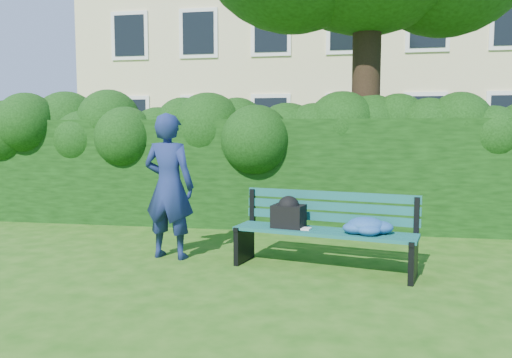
# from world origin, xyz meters

# --- Properties ---
(ground) EXTENTS (80.00, 80.00, 0.00)m
(ground) POSITION_xyz_m (0.00, 0.00, 0.00)
(ground) COLOR #1F5410
(ground) RESTS_ON ground
(apartment_building) EXTENTS (16.00, 8.08, 12.00)m
(apartment_building) POSITION_xyz_m (-0.00, 13.99, 6.00)
(apartment_building) COLOR beige
(apartment_building) RESTS_ON ground
(hedge) EXTENTS (10.00, 1.00, 1.80)m
(hedge) POSITION_xyz_m (0.00, 2.20, 0.90)
(hedge) COLOR black
(hedge) RESTS_ON ground
(park_bench) EXTENTS (2.17, 1.00, 0.89)m
(park_bench) POSITION_xyz_m (1.02, -0.39, 0.51)
(park_bench) COLOR #0F4D3D
(park_bench) RESTS_ON ground
(man_reading) EXTENTS (0.72, 0.53, 1.83)m
(man_reading) POSITION_xyz_m (-0.98, -0.19, 0.92)
(man_reading) COLOR navy
(man_reading) RESTS_ON ground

